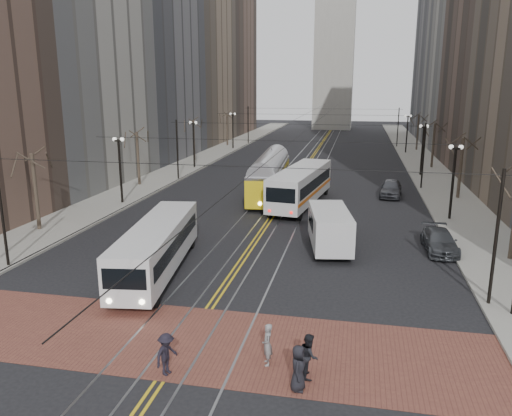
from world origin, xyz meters
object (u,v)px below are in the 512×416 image
at_px(pedestrian_c, 309,355).
at_px(pedestrian_a, 298,368).
at_px(transit_bus, 157,249).
at_px(streetcar, 270,180).
at_px(pedestrian_b, 267,344).
at_px(pedestrian_d, 166,354).
at_px(sedan_grey, 391,188).
at_px(rear_bus, 301,187).
at_px(sedan_parked, 440,241).
at_px(cargo_van, 330,230).

bearing_deg(pedestrian_c, pedestrian_a, 152.12).
bearing_deg(transit_bus, streetcar, 75.07).
height_order(transit_bus, pedestrian_c, transit_bus).
bearing_deg(pedestrian_a, streetcar, 14.76).
xyz_separation_m(pedestrian_b, pedestrian_d, (-3.43, -1.38, -0.01)).
bearing_deg(streetcar, pedestrian_d, -90.43).
bearing_deg(transit_bus, pedestrian_c, -50.42).
distance_m(sedan_grey, pedestrian_c, 31.80).
xyz_separation_m(pedestrian_a, pedestrian_c, (0.28, 0.89, 0.00)).
relative_size(transit_bus, streetcar, 0.82).
bearing_deg(streetcar, rear_bus, -45.53).
relative_size(rear_bus, pedestrian_d, 7.78).
bearing_deg(pedestrian_d, pedestrian_a, -70.26).
height_order(streetcar, sedan_parked, streetcar).
xyz_separation_m(pedestrian_c, pedestrian_d, (-5.03, -0.89, -0.03)).
distance_m(cargo_van, sedan_parked, 6.94).
relative_size(transit_bus, rear_bus, 0.91).
height_order(pedestrian_a, pedestrian_d, pedestrian_a).
xyz_separation_m(transit_bus, rear_bus, (5.90, 17.76, 0.21)).
bearing_deg(pedestrian_a, pedestrian_c, -14.52).
bearing_deg(pedestrian_c, cargo_van, -9.89).
bearing_deg(rear_bus, sedan_parked, -38.94).
bearing_deg(sedan_grey, transit_bus, -115.10).
bearing_deg(transit_bus, cargo_van, 25.39).
bearing_deg(streetcar, transit_bus, -100.64).
height_order(streetcar, sedan_grey, streetcar).
xyz_separation_m(cargo_van, pedestrian_d, (-4.88, -15.34, -0.50)).
xyz_separation_m(streetcar, pedestrian_a, (6.34, -30.14, -0.77)).
xyz_separation_m(rear_bus, pedestrian_a, (3.05, -27.17, -0.78)).
bearing_deg(sedan_parked, pedestrian_a, -115.05).
distance_m(streetcar, pedestrian_c, 29.99).
height_order(pedestrian_b, pedestrian_c, pedestrian_c).
bearing_deg(sedan_parked, cargo_van, -172.56).
height_order(sedan_parked, pedestrian_c, pedestrian_c).
height_order(transit_bus, pedestrian_a, transit_bus).
bearing_deg(rear_bus, pedestrian_c, -74.85).
xyz_separation_m(pedestrian_b, pedestrian_c, (1.60, -0.49, 0.02)).
height_order(cargo_van, pedestrian_a, cargo_van).
relative_size(pedestrian_a, pedestrian_c, 1.00).
relative_size(streetcar, sedan_grey, 2.89).
xyz_separation_m(pedestrian_a, pedestrian_b, (-1.32, 1.38, -0.01)).
height_order(sedan_parked, pedestrian_a, pedestrian_a).
xyz_separation_m(sedan_grey, sedan_parked, (2.10, -15.86, -0.14)).
bearing_deg(cargo_van, sedan_parked, -0.22).
distance_m(streetcar, cargo_van, 16.15).
bearing_deg(rear_bus, sedan_grey, 41.24).
height_order(cargo_van, pedestrian_b, cargo_van).
height_order(streetcar, pedestrian_c, streetcar).
bearing_deg(cargo_van, streetcar, 103.72).
xyz_separation_m(transit_bus, streetcar, (2.62, 20.73, 0.20)).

